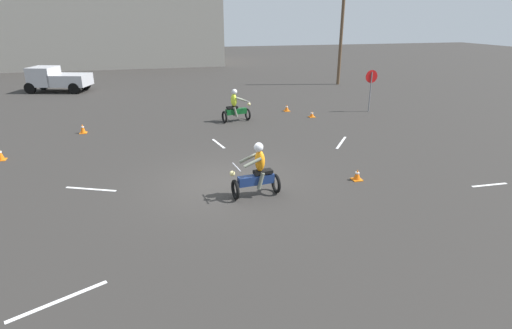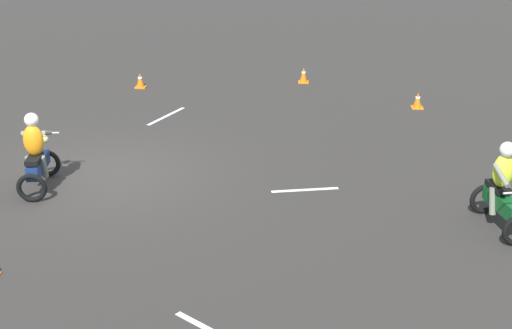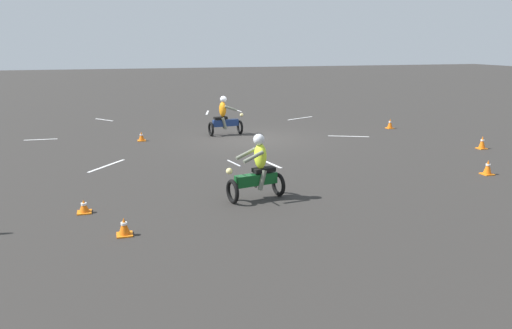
{
  "view_description": "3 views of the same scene",
  "coord_description": "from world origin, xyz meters",
  "px_view_note": "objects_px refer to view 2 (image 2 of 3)",
  "views": [
    {
      "loc": [
        -1.93,
        -11.79,
        5.08
      ],
      "look_at": [
        0.8,
        -1.22,
        1.0
      ],
      "focal_mm": 28.0,
      "sensor_mm": 36.0,
      "label": 1
    },
    {
      "loc": [
        13.95,
        4.01,
        5.99
      ],
      "look_at": [
        1.44,
        3.27,
        0.9
      ],
      "focal_mm": 50.0,
      "sensor_mm": 36.0,
      "label": 2
    },
    {
      "loc": [
        5.43,
        19.21,
        3.82
      ],
      "look_at": [
        2.08,
        7.77,
        0.9
      ],
      "focal_mm": 35.0,
      "sensor_mm": 36.0,
      "label": 3
    }
  ],
  "objects_px": {
    "motorcycle_rider_foreground": "(37,156)",
    "motorcycle_rider_background": "(503,192)",
    "traffic_cone_mid_left": "(418,101)",
    "traffic_cone_far_right": "(304,75)",
    "traffic_cone_far_center": "(140,81)"
  },
  "relations": [
    {
      "from": "motorcycle_rider_foreground",
      "to": "motorcycle_rider_background",
      "type": "bearing_deg",
      "value": -13.94
    },
    {
      "from": "traffic_cone_mid_left",
      "to": "traffic_cone_far_right",
      "type": "relative_size",
      "value": 0.93
    },
    {
      "from": "motorcycle_rider_foreground",
      "to": "traffic_cone_mid_left",
      "type": "relative_size",
      "value": 3.75
    },
    {
      "from": "motorcycle_rider_background",
      "to": "traffic_cone_mid_left",
      "type": "distance_m",
      "value": 7.29
    },
    {
      "from": "motorcycle_rider_background",
      "to": "traffic_cone_mid_left",
      "type": "relative_size",
      "value": 3.75
    },
    {
      "from": "traffic_cone_far_center",
      "to": "traffic_cone_mid_left",
      "type": "bearing_deg",
      "value": 78.93
    },
    {
      "from": "traffic_cone_mid_left",
      "to": "traffic_cone_far_right",
      "type": "height_order",
      "value": "traffic_cone_far_right"
    },
    {
      "from": "motorcycle_rider_foreground",
      "to": "motorcycle_rider_background",
      "type": "distance_m",
      "value": 9.05
    },
    {
      "from": "motorcycle_rider_background",
      "to": "traffic_cone_far_right",
      "type": "relative_size",
      "value": 3.48
    },
    {
      "from": "traffic_cone_far_right",
      "to": "traffic_cone_far_center",
      "type": "height_order",
      "value": "traffic_cone_far_right"
    },
    {
      "from": "traffic_cone_far_right",
      "to": "motorcycle_rider_foreground",
      "type": "bearing_deg",
      "value": -32.61
    },
    {
      "from": "motorcycle_rider_background",
      "to": "traffic_cone_far_right",
      "type": "xyz_separation_m",
      "value": [
        -9.71,
        -3.53,
        -0.5
      ]
    },
    {
      "from": "traffic_cone_mid_left",
      "to": "motorcycle_rider_foreground",
      "type": "bearing_deg",
      "value": -54.84
    },
    {
      "from": "traffic_cone_far_right",
      "to": "traffic_cone_far_center",
      "type": "xyz_separation_m",
      "value": [
        0.87,
        -4.96,
        -0.01
      ]
    },
    {
      "from": "motorcycle_rider_background",
      "to": "traffic_cone_mid_left",
      "type": "bearing_deg",
      "value": -99.17
    }
  ]
}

